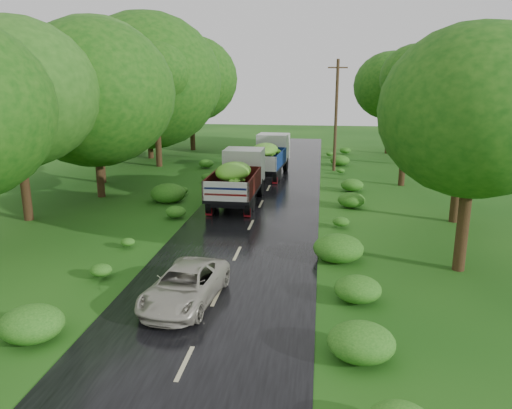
% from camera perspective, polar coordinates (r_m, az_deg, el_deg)
% --- Properties ---
extents(ground, '(120.00, 120.00, 0.00)m').
position_cam_1_polar(ground, '(13.37, -8.15, -17.59)').
color(ground, '#113F0D').
rests_on(ground, ground).
extents(road, '(6.50, 80.00, 0.02)m').
position_cam_1_polar(road, '(17.66, -3.80, -9.00)').
color(road, black).
rests_on(road, ground).
extents(road_lines, '(0.12, 69.60, 0.00)m').
position_cam_1_polar(road_lines, '(18.56, -3.20, -7.73)').
color(road_lines, '#BFB78C').
rests_on(road_lines, road).
extents(truck_near, '(2.43, 6.62, 2.77)m').
position_cam_1_polar(truck_near, '(28.00, -2.04, 3.34)').
color(truck_near, black).
rests_on(truck_near, ground).
extents(truck_far, '(2.77, 6.65, 2.73)m').
position_cam_1_polar(truck_far, '(35.69, 1.44, 5.81)').
color(truck_far, black).
rests_on(truck_far, ground).
extents(car, '(2.38, 4.36, 1.16)m').
position_cam_1_polar(car, '(16.17, -8.13, -9.16)').
color(car, '#ADA99A').
rests_on(car, road).
extents(utility_pole, '(1.41, 0.35, 8.10)m').
position_cam_1_polar(utility_pole, '(37.51, 9.13, 10.11)').
color(utility_pole, '#382616').
rests_on(utility_pole, ground).
extents(trees_left, '(7.00, 33.42, 8.71)m').
position_cam_1_polar(trees_left, '(35.51, -15.55, 12.99)').
color(trees_left, black).
rests_on(trees_left, ground).
extents(trees_right, '(5.41, 31.88, 8.28)m').
position_cam_1_polar(trees_right, '(33.03, 18.51, 11.70)').
color(trees_right, black).
rests_on(trees_right, ground).
extents(shrubs, '(11.90, 44.00, 0.70)m').
position_cam_1_polar(shrubs, '(25.94, 0.03, -0.33)').
color(shrubs, '#1F5F16').
rests_on(shrubs, ground).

